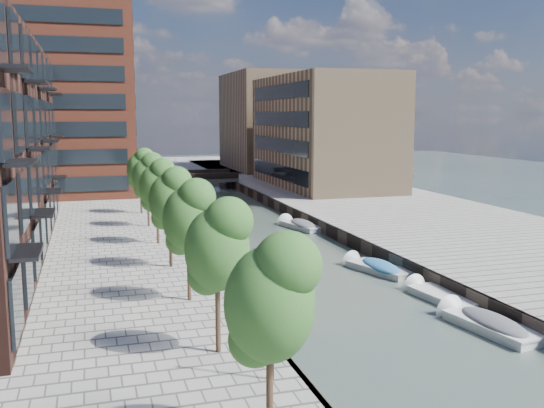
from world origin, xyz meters
name	(u,v)px	position (x,y,z in m)	size (l,w,h in m)	color
water	(245,230)	(0.00, 40.00, 0.00)	(300.00, 300.00, 0.00)	#38473F
quay_right	(407,216)	(16.00, 40.00, 0.50)	(20.00, 140.00, 1.00)	gray
quay_wall_left	(176,228)	(-6.10, 40.00, 0.50)	(0.25, 140.00, 1.00)	#332823
quay_wall_right	(310,221)	(6.10, 40.00, 0.50)	(0.25, 140.00, 1.00)	#332823
far_closure	(164,168)	(0.00, 100.00, 0.50)	(80.00, 40.00, 1.00)	gray
tower	(49,63)	(-17.00, 65.00, 16.00)	(18.00, 18.00, 30.00)	brown
tan_block_near	(323,131)	(16.00, 62.00, 8.00)	(12.00, 25.00, 14.00)	#9F8362
tan_block_far	(266,121)	(16.00, 88.00, 9.00)	(12.00, 20.00, 16.00)	#9F8362
bridge	(188,178)	(0.00, 72.00, 1.39)	(13.00, 6.00, 1.30)	gray
tree_0	(270,296)	(-8.50, 4.00, 5.31)	(2.50, 2.50, 5.95)	#382619
tree_1	(217,244)	(-8.50, 11.00, 5.31)	(2.50, 2.50, 5.95)	#382619
tree_2	(188,215)	(-8.50, 18.00, 5.31)	(2.50, 2.50, 5.95)	#382619
tree_3	(169,196)	(-8.50, 25.00, 5.31)	(2.50, 2.50, 5.95)	#382619
tree_4	(157,184)	(-8.50, 32.00, 5.31)	(2.50, 2.50, 5.95)	#382619
tree_5	(147,174)	(-8.50, 39.00, 5.31)	(2.50, 2.50, 5.95)	#382619
tree_6	(140,167)	(-8.50, 46.00, 5.31)	(2.50, 2.50, 5.95)	#382619
lamp_0	(273,310)	(-7.20, 8.00, 3.51)	(0.24, 0.24, 4.12)	black
lamp_1	(194,227)	(-7.20, 24.00, 3.51)	(0.24, 0.24, 4.12)	black
lamp_2	(162,194)	(-7.20, 40.00, 3.51)	(0.24, 0.24, 4.12)	black
sloop_2	(241,279)	(-4.23, 24.47, 0.00)	(3.10, 4.34, 0.90)	maroon
sloop_3	(191,241)	(-5.40, 36.58, 0.00)	(3.09, 4.33, 0.90)	silver
sloop_4	(229,275)	(-4.74, 25.72, 0.00)	(2.89, 4.04, 0.84)	black
motorboat_1	(485,324)	(4.83, 12.56, 0.22)	(2.71, 5.65, 1.81)	white
motorboat_2	(436,296)	(5.24, 17.47, 0.10)	(2.32, 5.09, 1.64)	silver
motorboat_3	(375,268)	(4.63, 23.81, 0.21)	(3.30, 5.43, 1.71)	#BABBB9
motorboat_4	(299,225)	(4.94, 39.62, 0.22)	(3.14, 5.64, 1.78)	beige
car	(284,180)	(11.52, 64.37, 1.62)	(1.46, 3.63, 1.24)	silver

